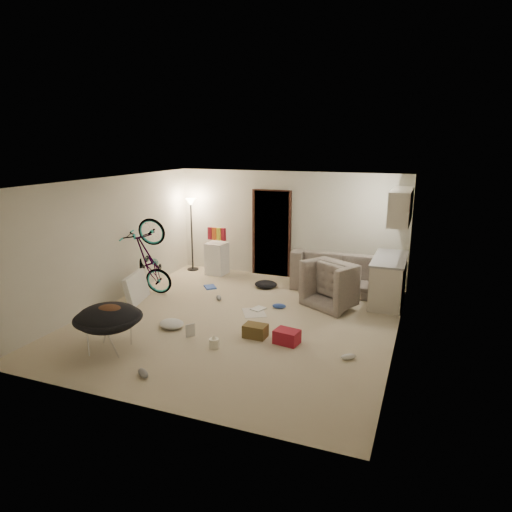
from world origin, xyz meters
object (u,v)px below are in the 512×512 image
at_px(floor_lamp, 191,219).
at_px(drink_case_b, 287,337).
at_px(sofa, 343,275).
at_px(drink_case_a, 255,331).
at_px(bicycle, 150,274).
at_px(kitchen_counter, 388,281).
at_px(tv_box, 136,288).
at_px(juicer, 214,343).
at_px(saucer_chair, 109,324).
at_px(armchair, 341,288).
at_px(mini_fridge, 217,258).

relative_size(floor_lamp, drink_case_b, 4.68).
xyz_separation_m(sofa, drink_case_a, (-0.88, -3.04, -0.21)).
bearing_deg(bicycle, kitchen_counter, -81.87).
bearing_deg(tv_box, drink_case_a, -27.55).
xyz_separation_m(drink_case_a, juicer, (-0.46, -0.63, -0.02)).
distance_m(sofa, drink_case_a, 3.17).
height_order(saucer_chair, juicer, saucer_chair).
height_order(kitchen_counter, armchair, kitchen_counter).
relative_size(armchair, juicer, 4.65).
bearing_deg(tv_box, armchair, 6.41).
relative_size(drink_case_b, juicer, 1.75).
xyz_separation_m(kitchen_counter, juicer, (-2.33, -3.21, -0.35)).
distance_m(mini_fridge, drink_case_b, 4.24).
bearing_deg(bicycle, drink_case_a, -121.04).
xyz_separation_m(bicycle, juicer, (2.40, -1.84, -0.35)).
bearing_deg(juicer, mini_fridge, 115.25).
bearing_deg(armchair, saucer_chair, 79.20).
bearing_deg(drink_case_a, floor_lamp, 133.98).
bearing_deg(juicer, tv_box, 150.57).
relative_size(floor_lamp, tv_box, 2.04).
bearing_deg(floor_lamp, mini_fridge, -7.79).
bearing_deg(floor_lamp, sofa, -2.98).
relative_size(bicycle, drink_case_b, 4.38).
distance_m(kitchen_counter, tv_box, 5.08).
height_order(drink_case_b, juicer, drink_case_b).
height_order(bicycle, mini_fridge, bicycle).
distance_m(kitchen_counter, saucer_chair, 5.42).
bearing_deg(saucer_chair, kitchen_counter, 45.49).
height_order(mini_fridge, drink_case_b, mini_fridge).
distance_m(mini_fridge, juicer, 4.17).
relative_size(kitchen_counter, sofa, 0.69).
distance_m(saucer_chair, drink_case_b, 2.80).
height_order(floor_lamp, sofa, floor_lamp).
height_order(floor_lamp, bicycle, floor_lamp).
bearing_deg(saucer_chair, tv_box, 114.96).
bearing_deg(armchair, mini_fridge, 12.47).
relative_size(kitchen_counter, mini_fridge, 1.93).
distance_m(sofa, drink_case_b, 3.10).
bearing_deg(floor_lamp, juicer, -57.03).
xyz_separation_m(kitchen_counter, bicycle, (-4.73, -1.37, 0.01)).
distance_m(floor_lamp, juicer, 4.76).
relative_size(armchair, saucer_chair, 0.99).
relative_size(saucer_chair, tv_box, 1.17).
bearing_deg(mini_fridge, armchair, -14.26).
distance_m(mini_fridge, saucer_chair, 4.42).
height_order(sofa, drink_case_a, sofa).
bearing_deg(drink_case_a, drink_case_b, -2.90).
height_order(saucer_chair, tv_box, saucer_chair).
height_order(kitchen_counter, tv_box, kitchen_counter).
xyz_separation_m(sofa, armchair, (0.13, -0.93, 0.02)).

